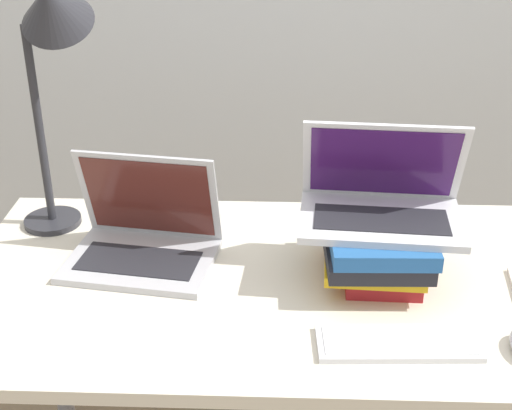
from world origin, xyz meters
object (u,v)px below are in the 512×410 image
Objects in this scene: laptop_left at (144,239)px; laptop_on_books at (381,200)px; desk_lamp at (51,37)px; book_stack at (377,248)px; wireless_keyboard at (398,343)px.

laptop_on_books is at bearing -3.65° from laptop_left.
book_stack is at bearing -14.42° from desk_lamp.
desk_lamp is (-0.71, 0.18, 0.41)m from book_stack.
laptop_on_books reaches higher than wireless_keyboard.
book_stack is 0.11m from laptop_on_books.
wireless_keyboard is (0.01, -0.27, -0.17)m from laptop_on_books.
laptop_left is 0.49m from desk_lamp.
book_stack is at bearing -101.02° from laptop_on_books.
laptop_left is at bearing -32.71° from desk_lamp.
wireless_keyboard is at bearing -30.47° from desk_lamp.
wireless_keyboard is (0.54, -0.31, -0.04)m from laptop_left.
book_stack is 0.45× the size of desk_lamp.
book_stack is 0.91× the size of wireless_keyboard.
wireless_keyboard is at bearing -86.04° from book_stack.
laptop_left is at bearing 150.36° from wireless_keyboard.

